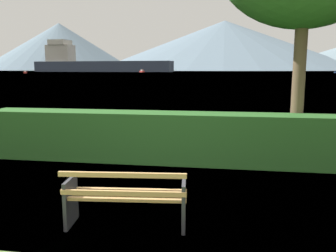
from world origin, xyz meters
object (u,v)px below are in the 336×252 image
(park_bench, at_px, (126,198))
(tender_far, at_px, (25,73))
(cargo_ship_large, at_px, (92,63))
(fishing_boat_near, at_px, (142,71))

(park_bench, bearing_deg, tender_far, 121.41)
(park_bench, height_order, tender_far, tender_far)
(cargo_ship_large, xyz_separation_m, tender_far, (6.27, -103.32, -6.43))
(fishing_boat_near, distance_m, tender_far, 76.29)
(fishing_boat_near, xyz_separation_m, tender_far, (-42.98, -63.04, -0.21))
(cargo_ship_large, xyz_separation_m, fishing_boat_near, (49.24, -40.28, -6.22))
(park_bench, xyz_separation_m, cargo_ship_large, (-99.94, 256.74, 6.44))
(park_bench, distance_m, tender_far, 179.76)
(fishing_boat_near, height_order, tender_far, fishing_boat_near)
(tender_far, bearing_deg, park_bench, -58.59)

